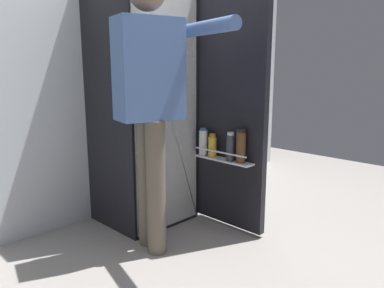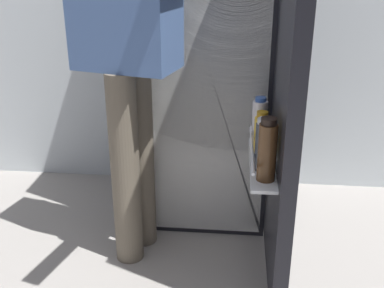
{
  "view_description": "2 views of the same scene",
  "coord_description": "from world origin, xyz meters",
  "views": [
    {
      "loc": [
        -1.68,
        -1.65,
        1.14
      ],
      "look_at": [
        -0.07,
        -0.05,
        0.68
      ],
      "focal_mm": 34.78,
      "sensor_mm": 36.0,
      "label": 1
    },
    {
      "loc": [
        0.15,
        -1.68,
        1.27
      ],
      "look_at": [
        -0.0,
        -0.09,
        0.61
      ],
      "focal_mm": 44.18,
      "sensor_mm": 36.0,
      "label": 2
    }
  ],
  "objects": [
    {
      "name": "ground_plane",
      "position": [
        0.0,
        0.0,
        0.0
      ],
      "size": [
        5.91,
        5.91,
        0.0
      ],
      "primitive_type": "plane",
      "color": "gray"
    },
    {
      "name": "kitchen_wall",
      "position": [
        0.0,
        0.86,
        1.3
      ],
      "size": [
        4.4,
        0.1,
        2.59
      ],
      "primitive_type": "cube",
      "color": "silver",
      "rests_on": "ground_plane"
    },
    {
      "name": "refrigerator",
      "position": [
        0.03,
        0.48,
        0.9
      ],
      "size": [
        0.66,
        1.15,
        1.8
      ],
      "color": "black",
      "rests_on": "ground_plane"
    },
    {
      "name": "person",
      "position": [
        -0.26,
        0.1,
        1.0
      ],
      "size": [
        0.54,
        0.76,
        1.67
      ],
      "color": "#665B4C",
      "rests_on": "ground_plane"
    }
  ]
}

